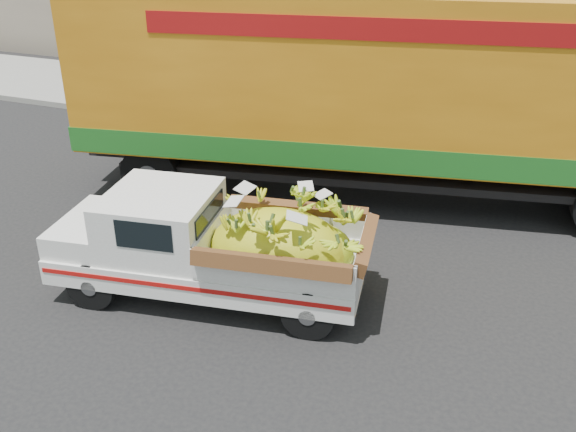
% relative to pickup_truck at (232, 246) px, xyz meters
% --- Properties ---
extents(ground, '(100.00, 100.00, 0.00)m').
position_rel_pickup_truck_xyz_m(ground, '(-0.95, 0.20, -0.82)').
color(ground, black).
rests_on(ground, ground).
extents(curb, '(60.00, 0.25, 0.15)m').
position_rel_pickup_truck_xyz_m(curb, '(-0.95, 6.71, -0.75)').
color(curb, gray).
rests_on(curb, ground).
extents(sidewalk, '(60.00, 4.00, 0.14)m').
position_rel_pickup_truck_xyz_m(sidewalk, '(-0.95, 8.81, -0.75)').
color(sidewalk, gray).
rests_on(sidewalk, ground).
extents(pickup_truck, '(4.55, 2.25, 1.53)m').
position_rel_pickup_truck_xyz_m(pickup_truck, '(0.00, 0.00, 0.00)').
color(pickup_truck, black).
rests_on(pickup_truck, ground).
extents(semi_trailer, '(12.08, 4.71, 3.80)m').
position_rel_pickup_truck_xyz_m(semi_trailer, '(1.37, 4.27, 1.30)').
color(semi_trailer, black).
rests_on(semi_trailer, ground).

